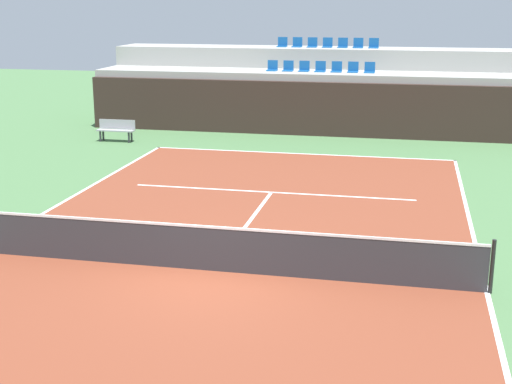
{
  "coord_description": "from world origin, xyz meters",
  "views": [
    {
      "loc": [
        3.81,
        -13.39,
        5.42
      ],
      "look_at": [
        0.49,
        2.0,
        1.2
      ],
      "focal_mm": 50.33,
      "sensor_mm": 36.0,
      "label": 1
    }
  ],
  "objects": [
    {
      "name": "back_wall",
      "position": [
        0.0,
        15.74,
        1.1
      ],
      "size": [
        19.38,
        0.3,
        2.2
      ],
      "primitive_type": "cube",
      "color": "#33231E",
      "rests_on": "ground_plane"
    },
    {
      "name": "stands_tier_upper",
      "position": [
        0.0,
        19.49,
        1.67
      ],
      "size": [
        19.38,
        2.4,
        3.35
      ],
      "primitive_type": "cube",
      "color": "#9E9E99",
      "rests_on": "ground_plane"
    },
    {
      "name": "baseline_far",
      "position": [
        0.0,
        11.95,
        0.01
      ],
      "size": [
        11.0,
        0.1,
        0.0
      ],
      "primitive_type": "cube",
      "color": "white",
      "rests_on": "court_surface"
    },
    {
      "name": "centre_service_line",
      "position": [
        0.0,
        3.2,
        0.01
      ],
      "size": [
        0.1,
        6.4,
        0.0
      ],
      "primitive_type": "cube",
      "color": "white",
      "rests_on": "court_surface"
    },
    {
      "name": "seating_row_lower",
      "position": [
        -0.0,
        17.19,
        2.61
      ],
      "size": [
        4.59,
        0.44,
        0.44
      ],
      "color": "#145193",
      "rests_on": "stands_tier_lower"
    },
    {
      "name": "seating_row_upper",
      "position": [
        -0.0,
        19.59,
        3.47
      ],
      "size": [
        4.59,
        0.44,
        0.44
      ],
      "color": "#145193",
      "rests_on": "stands_tier_upper"
    },
    {
      "name": "stands_tier_lower",
      "position": [
        0.0,
        17.09,
        1.24
      ],
      "size": [
        19.38,
        2.4,
        2.49
      ],
      "primitive_type": "cube",
      "color": "#9E9E99",
      "rests_on": "ground_plane"
    },
    {
      "name": "tennis_net",
      "position": [
        0.0,
        0.0,
        0.51
      ],
      "size": [
        11.08,
        0.08,
        1.07
      ],
      "color": "black",
      "rests_on": "court_surface"
    },
    {
      "name": "court_surface",
      "position": [
        0.0,
        0.0,
        0.01
      ],
      "size": [
        11.0,
        24.0,
        0.01
      ],
      "primitive_type": "cube",
      "color": "brown",
      "rests_on": "ground_plane"
    },
    {
      "name": "sideline_right",
      "position": [
        5.45,
        0.0,
        0.01
      ],
      "size": [
        0.1,
        24.0,
        0.0
      ],
      "primitive_type": "cube",
      "color": "white",
      "rests_on": "court_surface"
    },
    {
      "name": "ground_plane",
      "position": [
        0.0,
        0.0,
        0.0
      ],
      "size": [
        80.0,
        80.0,
        0.0
      ],
      "primitive_type": "plane",
      "color": "#477042"
    },
    {
      "name": "service_line_far",
      "position": [
        0.0,
        6.4,
        0.01
      ],
      "size": [
        8.26,
        0.1,
        0.0
      ],
      "primitive_type": "cube",
      "color": "white",
      "rests_on": "court_surface"
    },
    {
      "name": "player_bench",
      "position": [
        -7.51,
        12.83,
        0.51
      ],
      "size": [
        1.5,
        0.4,
        0.85
      ],
      "color": "#99999E",
      "rests_on": "ground_plane"
    }
  ]
}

